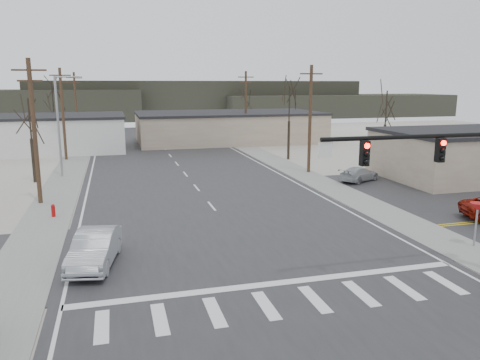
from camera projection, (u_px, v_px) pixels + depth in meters
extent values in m
plane|color=silver|center=(242.00, 244.00, 24.63)|extent=(140.00, 140.00, 0.00)
cube|color=#28282A|center=(195.00, 185.00, 38.81)|extent=(18.00, 110.00, 0.05)
cube|color=#28282A|center=(242.00, 244.00, 24.63)|extent=(90.00, 10.00, 0.04)
cube|color=#28282A|center=(476.00, 195.00, 35.41)|extent=(18.00, 20.00, 0.03)
cube|color=gray|center=(65.00, 180.00, 40.83)|extent=(3.00, 90.00, 0.06)
cube|color=gray|center=(292.00, 169.00, 46.24)|extent=(3.00, 90.00, 0.06)
cylinder|color=black|center=(416.00, 137.00, 18.95)|extent=(8.40, 0.18, 0.18)
cube|color=black|center=(440.00, 150.00, 19.38)|extent=(0.32, 0.30, 1.00)
cube|color=black|center=(365.00, 153.00, 18.48)|extent=(0.32, 0.30, 1.00)
sphere|color=#FF0C05|center=(444.00, 143.00, 19.15)|extent=(0.22, 0.22, 0.22)
sphere|color=#FF0C05|center=(367.00, 146.00, 18.26)|extent=(0.22, 0.22, 0.22)
cube|color=silver|center=(325.00, 150.00, 18.01)|extent=(0.60, 0.04, 0.60)
cylinder|color=#A50C0C|center=(53.00, 212.00, 29.52)|extent=(0.24, 0.24, 0.70)
sphere|color=#A50C0C|center=(53.00, 206.00, 29.44)|extent=(0.24, 0.24, 0.24)
cylinder|color=gray|center=(476.00, 227.00, 24.05)|extent=(0.10, 0.10, 2.10)
cone|color=#A50C0C|center=(478.00, 207.00, 23.83)|extent=(0.80, 0.80, 0.40)
cube|color=silver|center=(33.00, 135.00, 57.94)|extent=(22.00, 12.00, 4.20)
cube|color=black|center=(31.00, 117.00, 57.49)|extent=(22.30, 12.30, 0.30)
cube|color=tan|center=(228.00, 128.00, 68.39)|extent=(26.00, 14.00, 4.00)
cube|color=black|center=(228.00, 113.00, 67.95)|extent=(26.30, 14.30, 0.30)
cube|color=tan|center=(466.00, 156.00, 41.71)|extent=(14.00, 10.00, 4.00)
cube|color=black|center=(468.00, 132.00, 41.27)|extent=(14.30, 10.30, 0.30)
cylinder|color=#473521|center=(35.00, 133.00, 32.03)|extent=(0.30, 0.30, 10.00)
cube|color=#473521|center=(29.00, 70.00, 31.18)|extent=(2.20, 0.12, 0.12)
cube|color=#473521|center=(30.00, 81.00, 31.32)|extent=(1.60, 0.12, 0.12)
cylinder|color=#473521|center=(63.00, 115.00, 50.94)|extent=(0.30, 0.30, 10.00)
cube|color=#473521|center=(60.00, 75.00, 50.09)|extent=(2.20, 0.12, 0.12)
cube|color=#473521|center=(61.00, 82.00, 50.23)|extent=(1.60, 0.12, 0.12)
cylinder|color=#473521|center=(76.00, 106.00, 69.85)|extent=(0.30, 0.30, 10.00)
cube|color=#473521|center=(74.00, 78.00, 69.00)|extent=(2.20, 0.12, 0.12)
cube|color=#473521|center=(74.00, 82.00, 69.15)|extent=(1.60, 0.12, 0.12)
cylinder|color=#473521|center=(310.00, 120.00, 43.58)|extent=(0.30, 0.30, 10.00)
cube|color=#473521|center=(311.00, 74.00, 42.73)|extent=(2.20, 0.12, 0.12)
cube|color=#473521|center=(311.00, 82.00, 42.87)|extent=(1.60, 0.12, 0.12)
cylinder|color=#473521|center=(246.00, 108.00, 64.38)|extent=(0.30, 0.30, 10.00)
cube|color=#473521|center=(246.00, 77.00, 63.53)|extent=(2.20, 0.12, 0.12)
cube|color=#473521|center=(246.00, 82.00, 63.68)|extent=(1.60, 0.12, 0.12)
cylinder|color=gray|center=(58.00, 127.00, 41.72)|extent=(0.20, 0.20, 9.00)
cylinder|color=gray|center=(67.00, 77.00, 41.08)|extent=(2.00, 0.12, 0.12)
cube|color=gray|center=(79.00, 77.00, 41.35)|extent=(0.60, 0.25, 0.18)
cylinder|color=#2C251B|center=(33.00, 161.00, 39.84)|extent=(0.28, 0.28, 3.75)
cylinder|color=#2C251B|center=(30.00, 121.00, 39.16)|extent=(0.14, 0.14, 3.75)
cylinder|color=#2C251B|center=(289.00, 140.00, 51.98)|extent=(0.28, 0.28, 4.25)
cylinder|color=#2C251B|center=(289.00, 106.00, 51.21)|extent=(0.14, 0.14, 4.25)
cylinder|color=#2C251B|center=(55.00, 129.00, 64.09)|extent=(0.28, 0.28, 4.50)
cylinder|color=#2C251B|center=(53.00, 99.00, 63.28)|extent=(0.14, 0.14, 4.50)
cylinder|color=#2C251B|center=(246.00, 123.00, 77.23)|extent=(0.28, 0.28, 4.00)
cylinder|color=#2C251B|center=(246.00, 101.00, 76.50)|extent=(0.14, 0.14, 4.00)
cylinder|color=#2C251B|center=(384.00, 143.00, 50.65)|extent=(0.28, 0.28, 4.00)
cylinder|color=#2C251B|center=(386.00, 110.00, 49.92)|extent=(0.14, 0.14, 4.00)
cube|color=#333026|center=(199.00, 99.00, 118.33)|extent=(80.00, 18.00, 9.00)
cube|color=#333026|center=(335.00, 106.00, 121.95)|extent=(60.00, 18.00, 5.50)
imported|color=#979AA1|center=(95.00, 248.00, 21.59)|extent=(2.57, 5.10, 1.61)
imported|color=black|center=(167.00, 134.00, 70.28)|extent=(4.35, 5.99, 1.61)
imported|color=black|center=(106.00, 132.00, 73.99)|extent=(2.09, 4.50, 1.49)
imported|color=black|center=(431.00, 174.00, 39.76)|extent=(4.29, 1.98, 1.42)
imported|color=#9FA4A9|center=(359.00, 174.00, 40.39)|extent=(4.51, 3.41, 1.22)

